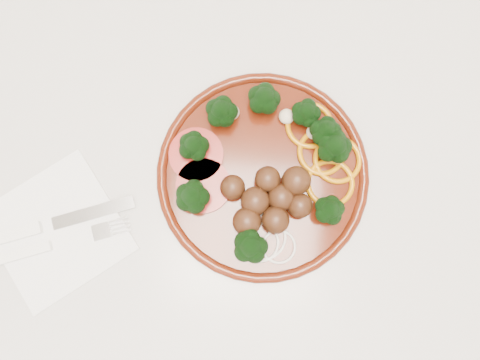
# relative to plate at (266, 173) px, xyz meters

# --- Properties ---
(counter) EXTENTS (2.40, 0.60, 0.90)m
(counter) POSITION_rel_plate_xyz_m (-0.23, -0.01, -0.47)
(counter) COLOR silver
(counter) RESTS_ON ground
(plate) EXTENTS (0.29, 0.29, 0.06)m
(plate) POSITION_rel_plate_xyz_m (0.00, 0.00, 0.00)
(plate) COLOR #451407
(plate) RESTS_ON counter
(napkin) EXTENTS (0.23, 0.23, 0.00)m
(napkin) POSITION_rel_plate_xyz_m (-0.27, -0.10, -0.02)
(napkin) COLOR white
(napkin) RESTS_ON counter
(knife) EXTENTS (0.20, 0.09, 0.01)m
(knife) POSITION_rel_plate_xyz_m (-0.30, -0.09, -0.01)
(knife) COLOR silver
(knife) RESTS_ON napkin
(fork) EXTENTS (0.18, 0.08, 0.01)m
(fork) POSITION_rel_plate_xyz_m (-0.29, -0.12, -0.01)
(fork) COLOR white
(fork) RESTS_ON napkin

